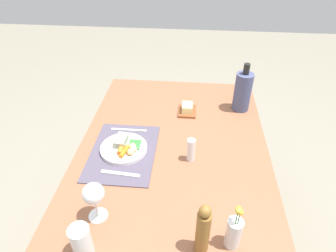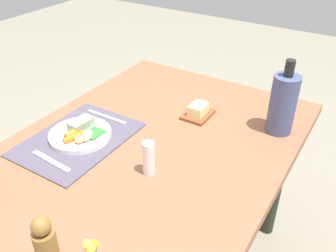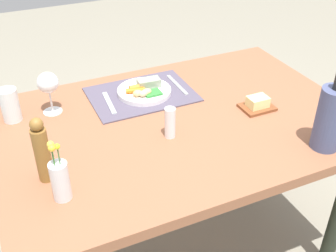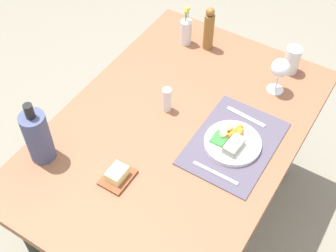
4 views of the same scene
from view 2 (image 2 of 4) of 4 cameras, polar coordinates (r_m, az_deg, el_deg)
name	(u,v)px [view 2 (image 2 of 4)]	position (r m, az deg, el deg)	size (l,w,h in m)	color
dining_table	(141,171)	(1.34, -4.20, -7.08)	(1.38, 0.94, 0.74)	#915A3D
placemat	(78,139)	(1.39, -13.83, -1.98)	(0.43, 0.31, 0.01)	#50495B
dinner_plate	(81,134)	(1.38, -13.46, -1.15)	(0.23, 0.23, 0.05)	white
fork	(107,117)	(1.49, -9.56, 1.42)	(0.01, 0.19, 0.01)	silver
knife	(51,161)	(1.29, -17.76, -5.22)	(0.02, 0.18, 0.01)	silver
salt_shaker	(149,158)	(1.16, -3.03, -5.05)	(0.04, 0.04, 0.12)	white
butter_dish	(198,112)	(1.49, 4.70, 2.25)	(0.13, 0.10, 0.05)	brown
cooler_bottle	(283,103)	(1.40, 17.47, 3.37)	(0.10, 0.10, 0.29)	#475076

